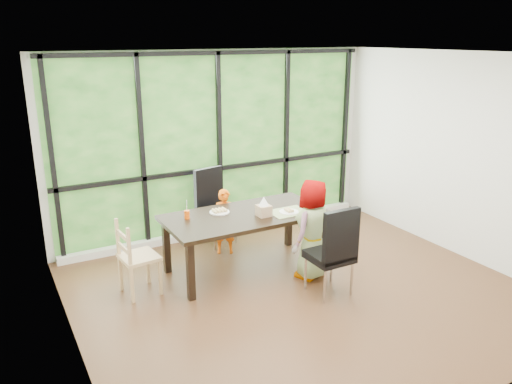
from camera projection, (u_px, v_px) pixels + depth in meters
ground at (300, 291)px, 5.97m from camera, size 5.00×5.00×0.00m
back_wall at (218, 144)px, 7.46m from camera, size 5.00×0.00×5.00m
foliage_backdrop at (218, 145)px, 7.44m from camera, size 4.80×0.02×2.65m
window_mullions at (220, 145)px, 7.41m from camera, size 4.80×0.06×2.65m
window_sill at (222, 229)px, 7.76m from camera, size 4.80×0.12×0.10m
dining_table at (245, 242)px, 6.44m from camera, size 2.01×1.01×0.75m
chair_window_leather at (217, 207)px, 7.23m from camera, size 0.55×0.55×1.08m
chair_interior_leather at (330, 250)px, 5.80m from camera, size 0.46×0.46×1.08m
chair_end_beech at (139, 257)px, 5.82m from camera, size 0.44×0.46×0.90m
child_toddler at (225, 222)px, 6.93m from camera, size 0.39×0.33×0.90m
child_older at (310, 230)px, 6.17m from camera, size 0.72×0.61×1.25m
placemat at (288, 212)px, 6.40m from camera, size 0.48×0.35×0.01m
plate_far at (220, 212)px, 6.38m from camera, size 0.25×0.25×0.02m
plate_near at (289, 212)px, 6.39m from camera, size 0.24×0.24×0.02m
orange_cup at (187, 215)px, 6.16m from camera, size 0.06×0.06×0.10m
green_cup at (311, 205)px, 6.47m from camera, size 0.08×0.08×0.13m
white_mug at (307, 199)px, 6.77m from camera, size 0.08×0.08×0.08m
tissue_box at (264, 211)px, 6.25m from camera, size 0.16×0.16×0.14m
crepe_rolls_far at (219, 210)px, 6.37m from camera, size 0.20×0.12×0.04m
crepe_rolls_near at (289, 210)px, 6.38m from camera, size 0.10×0.12×0.04m
straw_white at (187, 207)px, 6.13m from camera, size 0.01×0.04×0.20m
straw_pink at (312, 197)px, 6.44m from camera, size 0.01×0.04×0.20m
tissue at (264, 201)px, 6.21m from camera, size 0.12×0.12×0.11m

